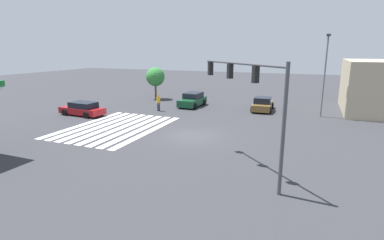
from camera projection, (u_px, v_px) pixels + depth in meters
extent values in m
plane|color=#333338|center=(192.00, 136.00, 23.37)|extent=(132.54, 132.54, 0.00)
cube|color=silver|center=(86.00, 124.00, 27.20)|extent=(10.55, 0.60, 0.01)
cube|color=silver|center=(94.00, 125.00, 26.85)|extent=(10.55, 0.60, 0.01)
cube|color=silver|center=(103.00, 126.00, 26.50)|extent=(10.55, 0.60, 0.01)
cube|color=silver|center=(112.00, 127.00, 26.15)|extent=(10.55, 0.60, 0.01)
cube|color=silver|center=(121.00, 128.00, 25.80)|extent=(10.55, 0.60, 0.01)
cube|color=silver|center=(130.00, 129.00, 25.46)|extent=(10.55, 0.60, 0.01)
cube|color=silver|center=(140.00, 130.00, 25.11)|extent=(10.55, 0.60, 0.01)
cube|color=silver|center=(150.00, 131.00, 24.76)|extent=(10.55, 0.60, 0.01)
cylinder|color=#47474C|center=(283.00, 131.00, 13.27)|extent=(0.18, 0.18, 6.10)
cylinder|color=#47474C|center=(239.00, 64.00, 16.10)|extent=(5.58, 5.58, 0.12)
cube|color=black|center=(256.00, 74.00, 14.82)|extent=(0.40, 0.40, 0.84)
sphere|color=red|center=(254.00, 74.00, 14.96)|extent=(0.16, 0.16, 0.16)
cube|color=black|center=(230.00, 71.00, 17.08)|extent=(0.40, 0.40, 0.84)
sphere|color=gold|center=(229.00, 71.00, 17.23)|extent=(0.16, 0.16, 0.16)
cube|color=black|center=(211.00, 69.00, 19.35)|extent=(0.40, 0.40, 0.84)
sphere|color=green|center=(209.00, 68.00, 19.49)|extent=(0.16, 0.16, 0.16)
cube|color=#144728|center=(192.00, 102.00, 35.27)|extent=(4.50, 2.08, 0.78)
cube|color=black|center=(193.00, 95.00, 35.35)|extent=(2.44, 1.82, 0.64)
cylinder|color=black|center=(195.00, 106.00, 33.70)|extent=(0.69, 0.24, 0.68)
cylinder|color=black|center=(180.00, 105.00, 34.49)|extent=(0.69, 0.24, 0.68)
cylinder|color=black|center=(204.00, 102.00, 36.15)|extent=(0.69, 0.24, 0.68)
cylinder|color=black|center=(189.00, 101.00, 36.94)|extent=(0.69, 0.24, 0.68)
cube|color=brown|center=(263.00, 106.00, 32.94)|extent=(4.60, 2.16, 0.68)
cube|color=black|center=(263.00, 100.00, 32.48)|extent=(1.99, 1.82, 0.64)
cylinder|color=black|center=(255.00, 105.00, 34.57)|extent=(0.70, 0.26, 0.69)
cylinder|color=black|center=(272.00, 106.00, 33.96)|extent=(0.70, 0.26, 0.69)
cylinder|color=black|center=(252.00, 109.00, 32.01)|extent=(0.70, 0.26, 0.69)
cylinder|color=black|center=(270.00, 110.00, 31.40)|extent=(0.70, 0.26, 0.69)
cube|color=maroon|center=(82.00, 110.00, 30.57)|extent=(2.19, 4.88, 0.62)
cube|color=black|center=(83.00, 105.00, 30.34)|extent=(1.84, 2.74, 0.58)
cylinder|color=black|center=(65.00, 112.00, 30.43)|extent=(0.27, 0.66, 0.65)
cylinder|color=black|center=(79.00, 109.00, 32.07)|extent=(0.27, 0.66, 0.65)
cylinder|color=black|center=(86.00, 115.00, 29.15)|extent=(0.27, 0.66, 0.65)
cylinder|color=black|center=(100.00, 112.00, 30.79)|extent=(0.27, 0.66, 0.65)
cylinder|color=#232842|center=(159.00, 107.00, 32.75)|extent=(0.14, 0.14, 0.87)
cylinder|color=#232842|center=(158.00, 107.00, 32.69)|extent=(0.14, 0.14, 0.87)
cube|color=gold|center=(158.00, 100.00, 32.54)|extent=(0.41, 0.41, 0.69)
sphere|color=#8C6647|center=(158.00, 96.00, 32.43)|extent=(0.24, 0.24, 0.24)
cylinder|color=slate|center=(324.00, 78.00, 29.14)|extent=(0.16, 0.16, 7.80)
cube|color=#333338|center=(329.00, 35.00, 28.21)|extent=(0.80, 0.36, 0.20)
cylinder|color=brown|center=(156.00, 92.00, 40.39)|extent=(0.26, 0.26, 1.94)
sphere|color=#337F38|center=(155.00, 77.00, 39.92)|extent=(2.50, 2.50, 2.50)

